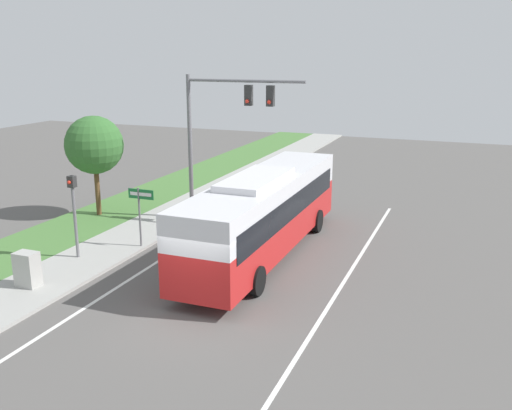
{
  "coord_description": "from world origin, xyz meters",
  "views": [
    {
      "loc": [
        7.58,
        -14.15,
        7.89
      ],
      "look_at": [
        -0.77,
        7.06,
        1.75
      ],
      "focal_mm": 40.0,
      "sensor_mm": 36.0,
      "label": 1
    }
  ],
  "objects": [
    {
      "name": "ground_plane",
      "position": [
        0.0,
        0.0,
        0.0
      ],
      "size": [
        80.0,
        80.0,
        0.0
      ],
      "primitive_type": "plane",
      "color": "#565451"
    },
    {
      "name": "sidewalk",
      "position": [
        -6.2,
        0.0,
        0.06
      ],
      "size": [
        2.8,
        80.0,
        0.12
      ],
      "color": "#9E9E99",
      "rests_on": "ground_plane"
    },
    {
      "name": "lane_divider_near",
      "position": [
        -3.6,
        0.0,
        0.0
      ],
      "size": [
        0.14,
        30.0,
        0.01
      ],
      "color": "silver",
      "rests_on": "ground_plane"
    },
    {
      "name": "lane_divider_far",
      "position": [
        3.6,
        0.0,
        0.0
      ],
      "size": [
        0.14,
        30.0,
        0.01
      ],
      "color": "silver",
      "rests_on": "ground_plane"
    },
    {
      "name": "bus",
      "position": [
        -0.02,
        6.05,
        1.89
      ],
      "size": [
        2.6,
        12.07,
        3.42
      ],
      "color": "red",
      "rests_on": "ground_plane"
    },
    {
      "name": "signal_gantry",
      "position": [
        -3.42,
        9.46,
        4.87
      ],
      "size": [
        5.7,
        0.41,
        6.9
      ],
      "color": "slate",
      "rests_on": "ground_plane"
    },
    {
      "name": "pedestrian_signal",
      "position": [
        -6.61,
        2.86,
        2.27
      ],
      "size": [
        0.28,
        0.34,
        3.36
      ],
      "color": "slate",
      "rests_on": "ground_plane"
    },
    {
      "name": "street_sign",
      "position": [
        -4.97,
        4.89,
        1.79
      ],
      "size": [
        1.16,
        0.08,
        2.59
      ],
      "color": "slate",
      "rests_on": "ground_plane"
    },
    {
      "name": "utility_cabinet",
      "position": [
        -6.34,
        -0.09,
        0.72
      ],
      "size": [
        0.77,
        0.56,
        1.21
      ],
      "color": "#A8A8A3",
      "rests_on": "sidewalk"
    },
    {
      "name": "roadside_tree",
      "position": [
        -9.6,
        8.26,
        3.55
      ],
      "size": [
        2.8,
        2.8,
        4.87
      ],
      "color": "brown",
      "rests_on": "grass_verge"
    }
  ]
}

